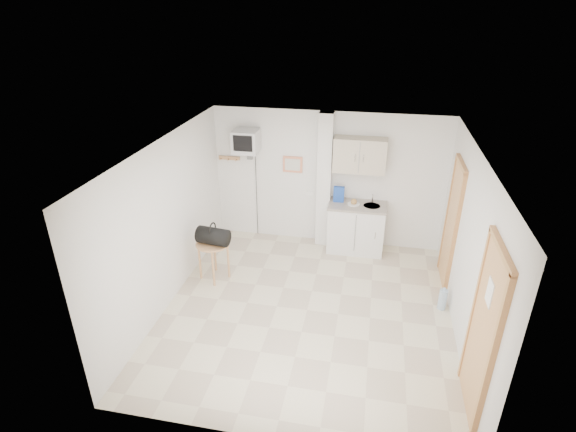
% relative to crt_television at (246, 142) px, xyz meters
% --- Properties ---
extents(ground, '(4.50, 4.50, 0.00)m').
position_rel_crt_television_xyz_m(ground, '(1.45, -2.02, -1.94)').
color(ground, beige).
rests_on(ground, ground).
extents(room_envelope, '(4.24, 4.54, 2.55)m').
position_rel_crt_television_xyz_m(room_envelope, '(1.69, -1.93, -0.40)').
color(room_envelope, white).
rests_on(room_envelope, ground).
extents(kitchenette, '(1.03, 0.58, 2.10)m').
position_rel_crt_television_xyz_m(kitchenette, '(2.02, -0.02, -1.13)').
color(kitchenette, silver).
rests_on(kitchenette, ground).
extents(crt_television, '(0.44, 0.45, 2.15)m').
position_rel_crt_television_xyz_m(crt_television, '(0.00, 0.00, 0.00)').
color(crt_television, slate).
rests_on(crt_television, ground).
extents(round_table, '(0.55, 0.55, 0.67)m').
position_rel_crt_television_xyz_m(round_table, '(-0.20, -1.45, -1.37)').
color(round_table, tan).
rests_on(round_table, ground).
extents(duffel_bag, '(0.54, 0.35, 0.38)m').
position_rel_crt_television_xyz_m(duffel_bag, '(-0.17, -1.48, -1.12)').
color(duffel_bag, black).
rests_on(duffel_bag, round_table).
extents(water_bottle, '(0.12, 0.12, 0.37)m').
position_rel_crt_television_xyz_m(water_bottle, '(3.43, -1.58, -1.77)').
color(water_bottle, '#9FBBD3').
rests_on(water_bottle, ground).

